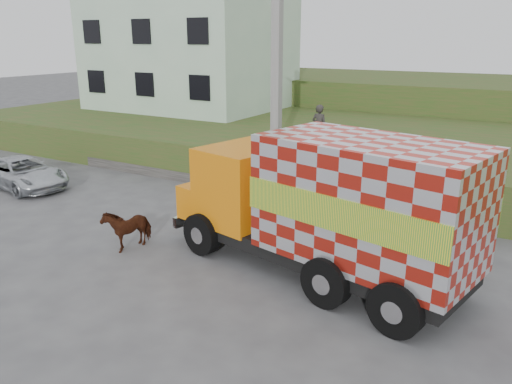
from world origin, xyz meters
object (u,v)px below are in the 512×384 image
Objects in this scene: utility_pole at (277,79)px; pedestrian at (319,127)px; suv at (22,173)px; cargo_truck at (328,206)px; cow at (128,227)px.

utility_pole is 2.39m from pedestrian.
utility_pole is 10.14m from suv.
suv is at bearing -172.12° from cargo_truck.
pedestrian is at bearing 82.28° from cow.
cow is (-1.13, -6.31, -3.52)m from utility_pole.
cargo_truck reaches higher than pedestrian.
pedestrian is (1.14, 1.17, -1.75)m from utility_pole.
cargo_truck is at bearing 124.15° from pedestrian.
cargo_truck is 6.05× the size of cow.
suv is at bearing -153.98° from utility_pole.
suv is (-12.68, 1.06, -1.18)m from cargo_truck.
pedestrian is (9.69, 5.34, 1.75)m from suv.
suv is 2.49× the size of pedestrian.
utility_pole is 1.95× the size of suv.
utility_pole is 7.06m from cargo_truck.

